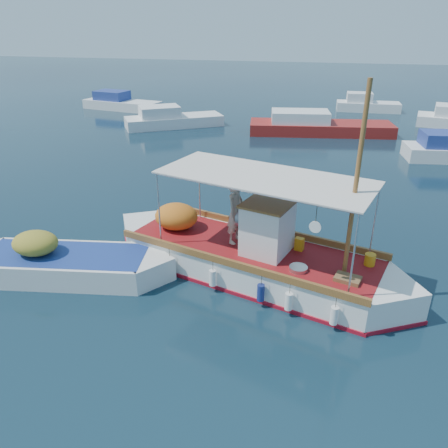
# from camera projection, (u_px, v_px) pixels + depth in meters

# --- Properties ---
(ground) EXTENTS (160.00, 160.00, 0.00)m
(ground) POSITION_uv_depth(u_px,v_px,m) (268.00, 272.00, 14.22)
(ground) COLOR black
(ground) RESTS_ON ground
(fishing_caique) EXTENTS (10.15, 4.88, 6.44)m
(fishing_caique) POSITION_uv_depth(u_px,v_px,m) (249.00, 257.00, 13.92)
(fishing_caique) COLOR white
(fishing_caique) RESTS_ON ground
(dinghy) EXTENTS (6.96, 2.78, 1.72)m
(dinghy) POSITION_uv_depth(u_px,v_px,m) (64.00, 266.00, 13.88)
(dinghy) COLOR white
(dinghy) RESTS_ON ground
(bg_boat_nw) EXTENTS (7.47, 5.93, 1.80)m
(bg_boat_nw) POSITION_uv_depth(u_px,v_px,m) (171.00, 120.00, 33.43)
(bg_boat_nw) COLOR silver
(bg_boat_nw) RESTS_ON ground
(bg_boat_n) EXTENTS (10.39, 4.30, 1.80)m
(bg_boat_n) POSITION_uv_depth(u_px,v_px,m) (316.00, 127.00, 31.40)
(bg_boat_n) COLOR maroon
(bg_boat_n) RESTS_ON ground
(bg_boat_far_w) EXTENTS (7.53, 3.55, 1.80)m
(bg_boat_far_w) POSITION_uv_depth(u_px,v_px,m) (120.00, 104.00, 40.06)
(bg_boat_far_w) COLOR silver
(bg_boat_far_w) RESTS_ON ground
(bg_boat_far_n) EXTENTS (5.53, 2.20, 1.80)m
(bg_boat_far_n) POSITION_uv_depth(u_px,v_px,m) (366.00, 106.00, 39.23)
(bg_boat_far_n) COLOR silver
(bg_boat_far_n) RESTS_ON ground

